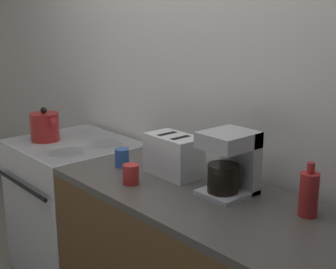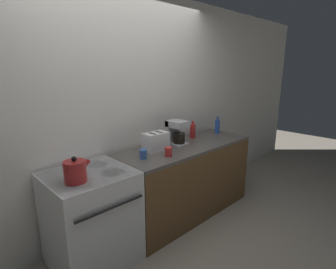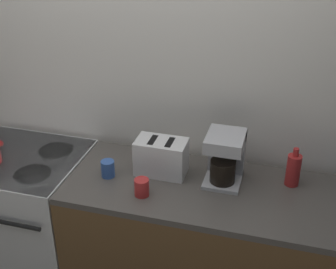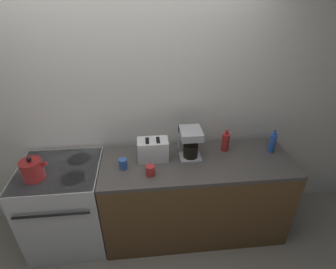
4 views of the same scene
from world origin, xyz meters
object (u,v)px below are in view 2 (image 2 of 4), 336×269
(stove, at_px, (92,217))
(toaster, at_px, (156,142))
(cup_blue, at_px, (143,154))
(kettle, at_px, (75,171))
(coffee_maker, at_px, (176,132))
(cup_red, at_px, (168,152))
(bottle_blue, at_px, (217,126))
(bottle_red, at_px, (193,131))

(stove, xyz_separation_m, toaster, (0.86, 0.08, 0.53))
(stove, height_order, cup_blue, cup_blue)
(kettle, relative_size, coffee_maker, 0.78)
(kettle, xyz_separation_m, cup_red, (0.97, -0.06, -0.04))
(kettle, bearing_deg, cup_blue, 4.84)
(toaster, distance_m, bottle_blue, 1.15)
(cup_red, bearing_deg, coffee_maker, 34.65)
(kettle, distance_m, bottle_red, 1.74)
(coffee_maker, distance_m, bottle_red, 0.37)
(toaster, height_order, bottle_red, bottle_red)
(stove, bearing_deg, kettle, -146.22)
(kettle, xyz_separation_m, toaster, (1.01, 0.18, 0.01))
(toaster, distance_m, cup_blue, 0.30)
(toaster, relative_size, bottle_red, 1.26)
(kettle, height_order, cup_red, kettle)
(toaster, xyz_separation_m, cup_red, (-0.04, -0.24, -0.05))
(bottle_red, distance_m, cup_red, 0.81)
(kettle, height_order, coffee_maker, coffee_maker)
(coffee_maker, distance_m, cup_red, 0.48)
(stove, distance_m, cup_blue, 0.75)
(kettle, height_order, cup_blue, kettle)
(toaster, height_order, cup_red, toaster)
(bottle_blue, bearing_deg, bottle_red, 170.69)
(bottle_red, relative_size, cup_red, 2.34)
(coffee_maker, xyz_separation_m, bottle_red, (0.36, 0.05, -0.06))
(stove, height_order, bottle_red, bottle_red)
(toaster, relative_size, cup_red, 2.96)
(stove, xyz_separation_m, bottle_blue, (2.01, 0.08, 0.53))
(kettle, xyz_separation_m, bottle_red, (1.72, 0.26, 0.00))
(kettle, relative_size, toaster, 0.80)
(kettle, height_order, bottle_blue, bottle_blue)
(toaster, relative_size, coffee_maker, 0.98)
(kettle, distance_m, coffee_maker, 1.38)
(toaster, bearing_deg, stove, -174.92)
(toaster, xyz_separation_m, bottle_red, (0.71, 0.08, -0.01))
(bottle_blue, relative_size, cup_red, 2.49)
(kettle, relative_size, cup_blue, 2.34)
(bottle_red, xyz_separation_m, bottle_blue, (0.44, -0.07, 0.01))
(kettle, relative_size, cup_red, 2.37)
(stove, xyz_separation_m, coffee_maker, (1.20, 0.11, 0.58))
(kettle, xyz_separation_m, bottle_blue, (2.16, 0.19, 0.01))
(bottle_red, bearing_deg, bottle_blue, -9.31)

